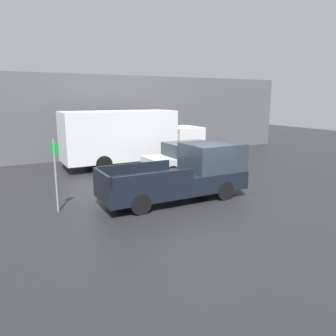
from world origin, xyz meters
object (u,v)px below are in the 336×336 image
(pickup_truck, at_px, (186,174))
(newspaper_box, at_px, (185,144))
(delivery_truck, at_px, (129,136))
(car, at_px, (187,158))
(parking_sign, at_px, (55,172))

(pickup_truck, height_order, newspaper_box, pickup_truck)
(delivery_truck, relative_size, newspaper_box, 7.46)
(pickup_truck, xyz_separation_m, delivery_truck, (0.45, 7.16, 0.73))
(car, relative_size, delivery_truck, 0.51)
(delivery_truck, xyz_separation_m, parking_sign, (-5.21, -6.48, -0.27))
(car, distance_m, newspaper_box, 7.43)
(parking_sign, bearing_deg, pickup_truck, -8.14)
(delivery_truck, xyz_separation_m, newspaper_box, (5.52, 2.86, -1.14))
(newspaper_box, bearing_deg, car, -120.16)
(pickup_truck, xyz_separation_m, parking_sign, (-4.76, 0.68, 0.45))
(pickup_truck, distance_m, car, 4.24)
(pickup_truck, xyz_separation_m, car, (2.23, 3.60, -0.13))
(delivery_truck, bearing_deg, pickup_truck, -93.56)
(car, distance_m, parking_sign, 7.60)
(parking_sign, bearing_deg, delivery_truck, 51.22)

